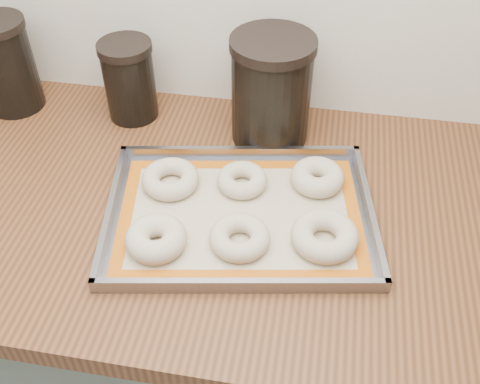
% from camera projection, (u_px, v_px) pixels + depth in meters
% --- Properties ---
extents(cabinet, '(3.00, 0.65, 0.86)m').
position_uv_depth(cabinet, '(159.00, 333.00, 1.35)').
color(cabinet, '#596559').
rests_on(cabinet, floor).
extents(countertop, '(3.06, 0.68, 0.04)m').
position_uv_depth(countertop, '(135.00, 199.00, 1.04)').
color(countertop, brown).
rests_on(countertop, cabinet).
extents(baking_tray, '(0.51, 0.40, 0.03)m').
position_uv_depth(baking_tray, '(240.00, 214.00, 0.98)').
color(baking_tray, gray).
rests_on(baking_tray, countertop).
extents(baking_mat, '(0.46, 0.36, 0.00)m').
position_uv_depth(baking_mat, '(240.00, 215.00, 0.98)').
color(baking_mat, '#C6B793').
rests_on(baking_mat, baking_tray).
extents(bagel_front_left, '(0.11, 0.11, 0.04)m').
position_uv_depth(bagel_front_left, '(156.00, 239.00, 0.91)').
color(bagel_front_left, beige).
rests_on(bagel_front_left, baking_mat).
extents(bagel_front_mid, '(0.11, 0.11, 0.03)m').
position_uv_depth(bagel_front_mid, '(240.00, 238.00, 0.92)').
color(bagel_front_mid, beige).
rests_on(bagel_front_mid, baking_mat).
extents(bagel_front_right, '(0.14, 0.14, 0.04)m').
position_uv_depth(bagel_front_right, '(325.00, 236.00, 0.92)').
color(bagel_front_right, beige).
rests_on(bagel_front_right, baking_mat).
extents(bagel_back_left, '(0.12, 0.12, 0.03)m').
position_uv_depth(bagel_back_left, '(170.00, 179.00, 1.02)').
color(bagel_back_left, beige).
rests_on(bagel_back_left, baking_mat).
extents(bagel_back_mid, '(0.12, 0.12, 0.03)m').
position_uv_depth(bagel_back_mid, '(242.00, 180.00, 1.02)').
color(bagel_back_mid, beige).
rests_on(bagel_back_mid, baking_mat).
extents(bagel_back_right, '(0.10, 0.10, 0.04)m').
position_uv_depth(bagel_back_right, '(317.00, 177.00, 1.02)').
color(bagel_back_right, beige).
rests_on(bagel_back_right, baking_mat).
extents(canister_left, '(0.12, 0.12, 0.20)m').
position_uv_depth(canister_left, '(5.00, 65.00, 1.17)').
color(canister_left, black).
rests_on(canister_left, countertop).
extents(canister_mid, '(0.11, 0.11, 0.17)m').
position_uv_depth(canister_mid, '(129.00, 80.00, 1.15)').
color(canister_mid, black).
rests_on(canister_mid, countertop).
extents(canister_right, '(0.16, 0.16, 0.22)m').
position_uv_depth(canister_right, '(271.00, 90.00, 1.08)').
color(canister_right, black).
rests_on(canister_right, countertop).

